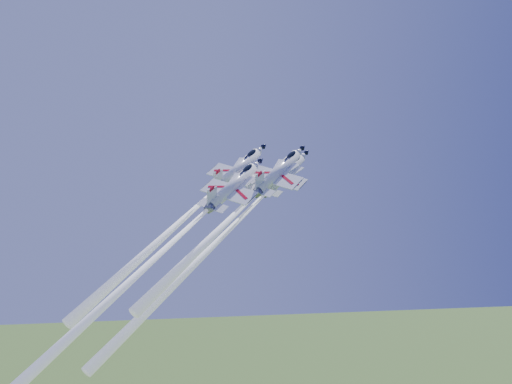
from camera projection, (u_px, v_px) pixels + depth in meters
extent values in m
cylinder|color=white|center=(284.00, 175.00, 111.30)|extent=(5.50, 9.01, 11.07)
cone|color=white|center=(303.00, 156.00, 115.64)|extent=(3.15, 3.45, 3.30)
cone|color=black|center=(307.00, 152.00, 116.65)|extent=(1.59, 1.74, 1.66)
cone|color=slate|center=(266.00, 193.00, 107.30)|extent=(2.88, 2.83, 2.42)
ellipsoid|color=black|center=(296.00, 159.00, 113.70)|extent=(2.95, 2.73, 2.66)
cube|color=black|center=(292.00, 162.00, 112.63)|extent=(0.93, 0.84, 0.90)
cube|color=white|center=(281.00, 179.00, 110.72)|extent=(9.55, 8.45, 4.75)
cube|color=white|center=(285.00, 168.00, 113.49)|extent=(3.08, 2.52, 2.20)
cube|color=white|center=(296.00, 171.00, 112.16)|extent=(3.08, 2.52, 2.20)
cube|color=white|center=(269.00, 191.00, 107.94)|extent=(5.14, 4.57, 2.52)
cube|color=white|center=(268.00, 183.00, 107.14)|extent=(2.42, 3.00, 3.76)
cube|color=#B6091E|center=(268.00, 176.00, 106.52)|extent=(1.06, 1.03, 1.15)
cube|color=black|center=(285.00, 178.00, 111.85)|extent=(7.07, 5.45, 5.84)
sphere|color=white|center=(265.00, 194.00, 107.15)|extent=(1.10, 1.18, 1.09)
cone|color=white|center=(189.00, 270.00, 93.54)|extent=(13.28, 27.59, 37.14)
cylinder|color=white|center=(237.00, 170.00, 110.12)|extent=(5.90, 9.66, 11.87)
cone|color=white|center=(260.00, 150.00, 114.76)|extent=(3.37, 3.70, 3.53)
cone|color=black|center=(265.00, 145.00, 115.84)|extent=(1.70, 1.86, 1.77)
cone|color=slate|center=(215.00, 190.00, 105.83)|extent=(3.09, 3.03, 2.60)
ellipsoid|color=black|center=(252.00, 154.00, 112.68)|extent=(3.16, 2.92, 2.85)
cube|color=black|center=(247.00, 157.00, 111.54)|extent=(1.00, 0.90, 0.96)
cube|color=white|center=(234.00, 175.00, 109.49)|extent=(10.23, 9.06, 5.09)
cube|color=white|center=(240.00, 163.00, 112.46)|extent=(3.30, 2.70, 2.36)
cube|color=white|center=(251.00, 166.00, 111.04)|extent=(3.30, 2.70, 2.36)
cube|color=white|center=(219.00, 188.00, 106.51)|extent=(5.51, 4.90, 2.71)
cube|color=white|center=(218.00, 179.00, 105.66)|extent=(2.59, 3.21, 4.03)
cube|color=#B6091E|center=(218.00, 172.00, 104.99)|extent=(1.14, 1.11, 1.24)
cube|color=black|center=(238.00, 174.00, 110.70)|extent=(7.58, 5.84, 6.26)
sphere|color=white|center=(214.00, 191.00, 105.66)|extent=(1.18, 1.26, 1.17)
cone|color=white|center=(149.00, 250.00, 94.91)|extent=(11.22, 22.46, 29.86)
cylinder|color=white|center=(278.00, 172.00, 102.75)|extent=(5.63, 9.23, 11.33)
cone|color=white|center=(299.00, 152.00, 107.19)|extent=(3.22, 3.54, 3.37)
cone|color=black|center=(304.00, 147.00, 108.22)|extent=(1.63, 1.78, 1.70)
cone|color=slate|center=(257.00, 193.00, 98.65)|extent=(2.95, 2.90, 2.48)
ellipsoid|color=black|center=(291.00, 155.00, 105.20)|extent=(3.02, 2.79, 2.72)
cube|color=black|center=(287.00, 159.00, 104.10)|extent=(0.95, 0.86, 0.92)
cube|color=white|center=(274.00, 177.00, 102.15)|extent=(9.78, 8.65, 4.86)
cube|color=white|center=(279.00, 165.00, 104.98)|extent=(3.15, 2.58, 2.26)
cube|color=white|center=(291.00, 168.00, 103.63)|extent=(3.15, 2.58, 2.26)
cube|color=white|center=(260.00, 190.00, 99.30)|extent=(5.26, 4.68, 2.58)
cube|color=white|center=(260.00, 181.00, 98.49)|extent=(2.48, 3.07, 3.85)
cube|color=#B6091E|center=(259.00, 174.00, 97.85)|extent=(1.08, 1.06, 1.18)
cube|color=black|center=(278.00, 176.00, 103.31)|extent=(7.24, 5.58, 5.98)
sphere|color=white|center=(256.00, 194.00, 98.49)|extent=(1.13, 1.20, 1.12)
cone|color=white|center=(201.00, 247.00, 89.35)|extent=(9.83, 19.35, 25.58)
cylinder|color=white|center=(233.00, 186.00, 99.18)|extent=(5.58, 9.15, 11.24)
cone|color=white|center=(256.00, 165.00, 103.58)|extent=(3.19, 3.51, 3.35)
cone|color=black|center=(261.00, 160.00, 104.60)|extent=(1.61, 1.77, 1.68)
cone|color=slate|center=(209.00, 208.00, 95.12)|extent=(2.93, 2.87, 2.46)
ellipsoid|color=black|center=(248.00, 169.00, 101.61)|extent=(2.99, 2.77, 2.70)
cube|color=black|center=(242.00, 172.00, 100.52)|extent=(0.95, 0.85, 0.91)
cube|color=white|center=(229.00, 191.00, 98.58)|extent=(9.69, 8.58, 4.82)
cube|color=white|center=(235.00, 178.00, 101.40)|extent=(3.13, 2.56, 2.24)
cube|color=white|center=(246.00, 182.00, 100.05)|extent=(3.13, 2.56, 2.24)
cube|color=white|center=(213.00, 205.00, 95.77)|extent=(5.22, 4.64, 2.56)
cube|color=white|center=(212.00, 197.00, 94.95)|extent=(2.45, 3.04, 3.82)
cube|color=#B6091E|center=(212.00, 189.00, 94.32)|extent=(1.08, 1.05, 1.17)
cube|color=black|center=(234.00, 191.00, 99.73)|extent=(7.18, 5.53, 5.93)
sphere|color=white|center=(208.00, 209.00, 94.96)|extent=(1.12, 1.19, 1.11)
cone|color=white|center=(106.00, 303.00, 80.79)|extent=(13.76, 28.66, 38.62)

